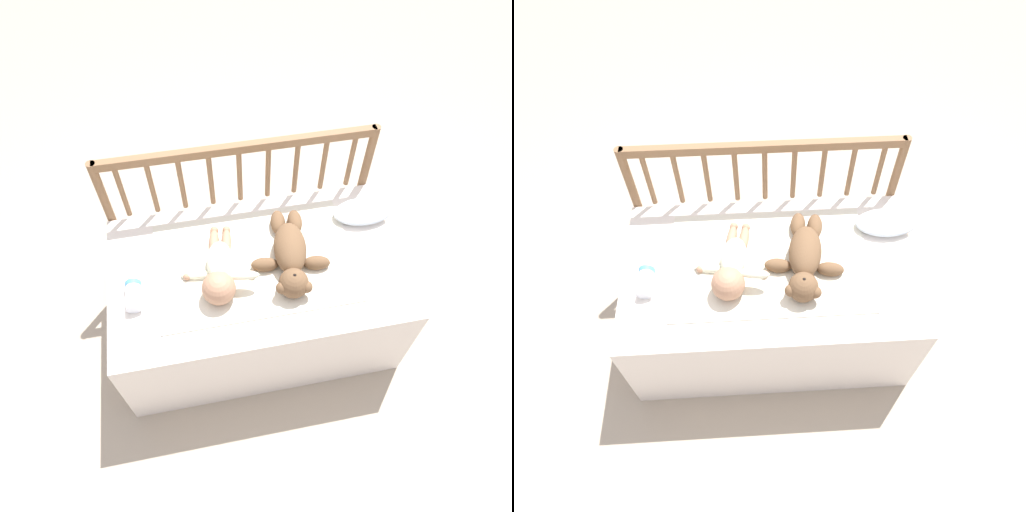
% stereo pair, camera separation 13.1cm
% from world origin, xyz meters
% --- Properties ---
extents(ground_plane, '(12.00, 12.00, 0.00)m').
position_xyz_m(ground_plane, '(0.00, 0.00, 0.00)').
color(ground_plane, tan).
extents(crib_mattress, '(1.14, 0.68, 0.47)m').
position_xyz_m(crib_mattress, '(0.00, 0.00, 0.24)').
color(crib_mattress, white).
rests_on(crib_mattress, ground_plane).
extents(crib_rail, '(1.14, 0.04, 0.77)m').
position_xyz_m(crib_rail, '(0.00, 0.36, 0.55)').
color(crib_rail, brown).
rests_on(crib_rail, ground_plane).
extents(blanket, '(0.77, 0.50, 0.01)m').
position_xyz_m(blanket, '(0.00, 0.02, 0.47)').
color(blanket, silver).
rests_on(blanket, crib_mattress).
extents(teddy_bear, '(0.31, 0.43, 0.11)m').
position_xyz_m(teddy_bear, '(0.13, -0.01, 0.52)').
color(teddy_bear, brown).
rests_on(teddy_bear, crib_mattress).
extents(baby, '(0.29, 0.38, 0.12)m').
position_xyz_m(baby, '(-0.15, -0.03, 0.52)').
color(baby, '#EAEACC').
rests_on(baby, crib_mattress).
extents(small_pillow, '(0.25, 0.14, 0.06)m').
position_xyz_m(small_pillow, '(0.49, 0.17, 0.50)').
color(small_pillow, silver).
rests_on(small_pillow, crib_mattress).
extents(baby_bottle, '(0.06, 0.15, 0.06)m').
position_xyz_m(baby_bottle, '(-0.47, -0.05, 0.50)').
color(baby_bottle, white).
rests_on(baby_bottle, crib_mattress).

